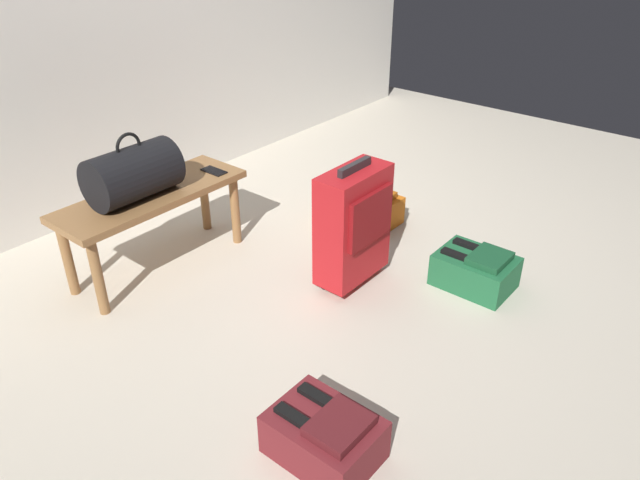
% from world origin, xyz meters
% --- Properties ---
extents(ground_plane, '(6.60, 6.60, 0.00)m').
position_xyz_m(ground_plane, '(0.00, 0.00, 0.00)').
color(ground_plane, beige).
extents(bench, '(1.00, 0.36, 0.44)m').
position_xyz_m(bench, '(-0.41, 0.75, 0.37)').
color(bench, olive).
rests_on(bench, ground).
extents(duffel_bag_black, '(0.44, 0.26, 0.34)m').
position_xyz_m(duffel_bag_black, '(-0.49, 0.75, 0.57)').
color(duffel_bag_black, black).
rests_on(duffel_bag_black, bench).
extents(cell_phone, '(0.07, 0.14, 0.01)m').
position_xyz_m(cell_phone, '(-0.03, 0.69, 0.44)').
color(cell_phone, black).
rests_on(cell_phone, bench).
extents(suitcase_upright_red, '(0.40, 0.21, 0.66)m').
position_xyz_m(suitcase_upright_red, '(0.11, -0.15, 0.34)').
color(suitcase_upright_red, red).
rests_on(suitcase_upright_red, ground).
extents(backpack_orange, '(0.28, 0.38, 0.21)m').
position_xyz_m(backpack_orange, '(0.70, 0.18, 0.09)').
color(backpack_orange, orange).
rests_on(backpack_orange, ground).
extents(backpack_maroon, '(0.28, 0.38, 0.21)m').
position_xyz_m(backpack_maroon, '(-0.84, -0.73, 0.09)').
color(backpack_maroon, maroon).
rests_on(backpack_maroon, ground).
extents(backpack_green, '(0.28, 0.38, 0.21)m').
position_xyz_m(backpack_green, '(0.49, -0.65, 0.09)').
color(backpack_green, '#1E6038').
rests_on(backpack_green, ground).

